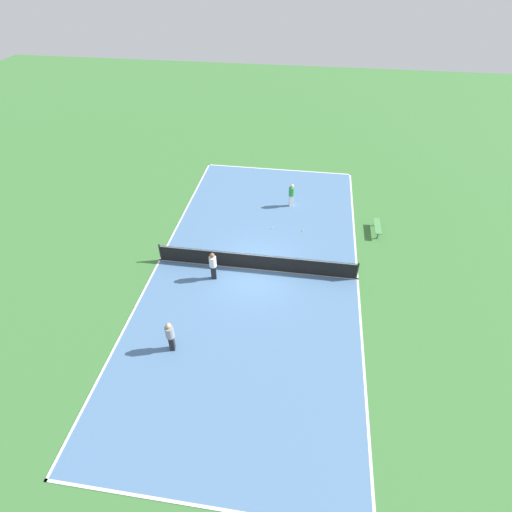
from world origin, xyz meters
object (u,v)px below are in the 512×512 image
(tennis_net, at_px, (256,261))
(player_near_white, at_px, (213,264))
(tennis_ball_far_baseline, at_px, (303,230))
(player_baseline_gray, at_px, (170,335))
(tennis_ball_near_net, at_px, (272,228))
(bench, at_px, (377,226))
(player_far_green, at_px, (292,194))

(tennis_net, relative_size, player_near_white, 6.40)
(tennis_ball_far_baseline, bearing_deg, player_baseline_gray, 61.98)
(tennis_net, bearing_deg, tennis_ball_near_net, -96.29)
(tennis_net, height_order, player_baseline_gray, player_baseline_gray)
(player_near_white, height_order, tennis_ball_far_baseline, player_near_white)
(bench, relative_size, player_far_green, 1.05)
(tennis_ball_near_net, bearing_deg, tennis_net, 83.71)
(tennis_ball_far_baseline, height_order, tennis_ball_near_net, same)
(bench, distance_m, player_far_green, 5.61)
(player_far_green, height_order, tennis_ball_near_net, player_far_green)
(tennis_ball_far_baseline, bearing_deg, player_far_green, -71.21)
(player_far_green, relative_size, player_near_white, 0.95)
(tennis_ball_far_baseline, relative_size, tennis_ball_near_net, 1.00)
(bench, bearing_deg, player_baseline_gray, -43.09)
(player_near_white, height_order, tennis_ball_near_net, player_near_white)
(player_baseline_gray, xyz_separation_m, tennis_ball_near_net, (-3.15, -9.30, -0.86))
(player_far_green, height_order, player_baseline_gray, player_baseline_gray)
(bench, height_order, player_far_green, player_far_green)
(bench, height_order, player_baseline_gray, player_baseline_gray)
(player_far_green, xyz_separation_m, player_baseline_gray, (4.05, 11.96, 0.03))
(player_far_green, distance_m, player_near_white, 8.11)
(bench, xyz_separation_m, tennis_ball_far_baseline, (4.28, 0.56, -0.33))
(player_near_white, bearing_deg, tennis_ball_near_net, 51.75)
(bench, distance_m, tennis_ball_near_net, 6.11)
(tennis_net, xyz_separation_m, tennis_ball_far_baseline, (-2.21, -3.75, -0.48))
(player_far_green, distance_m, tennis_ball_near_net, 2.93)
(bench, xyz_separation_m, tennis_ball_near_net, (6.08, 0.56, -0.33))
(bench, bearing_deg, tennis_net, -56.42)
(player_baseline_gray, distance_m, tennis_ball_near_net, 9.86)
(tennis_ball_far_baseline, xyz_separation_m, tennis_ball_near_net, (1.80, 0.00, 0.00))
(player_far_green, bearing_deg, bench, -46.53)
(bench, height_order, tennis_ball_far_baseline, bench)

